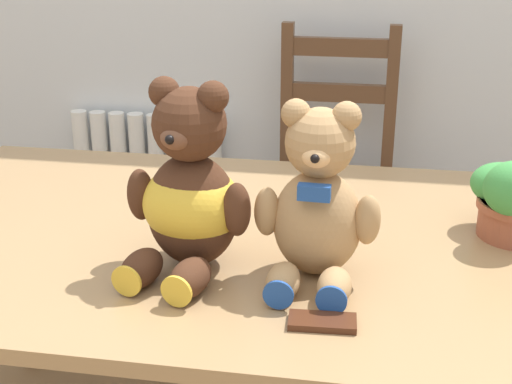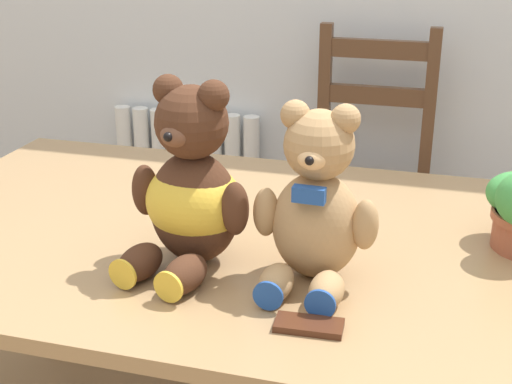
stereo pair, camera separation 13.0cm
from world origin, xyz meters
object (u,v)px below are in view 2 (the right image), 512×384
object	(u,v)px
wooden_chair_behind	(366,187)
chocolate_bar	(309,325)
teddy_bear_right	(316,207)
teddy_bear_left	(192,192)

from	to	relation	value
wooden_chair_behind	chocolate_bar	xyz separation A→B (m)	(0.06, -1.24, 0.23)
teddy_bear_right	chocolate_bar	bearing A→B (deg)	101.33
teddy_bear_left	teddy_bear_right	bearing A→B (deg)	-168.85
teddy_bear_right	chocolate_bar	size ratio (longest dim) A/B	2.97
chocolate_bar	teddy_bear_left	bearing A→B (deg)	146.35
wooden_chair_behind	teddy_bear_left	world-z (taller)	teddy_bear_left
teddy_bear_left	teddy_bear_right	xyz separation A→B (m)	(0.24, -0.00, -0.00)
wooden_chair_behind	teddy_bear_left	distance (m)	1.14
teddy_bear_right	chocolate_bar	world-z (taller)	teddy_bear_right
wooden_chair_behind	teddy_bear_right	bearing A→B (deg)	91.60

